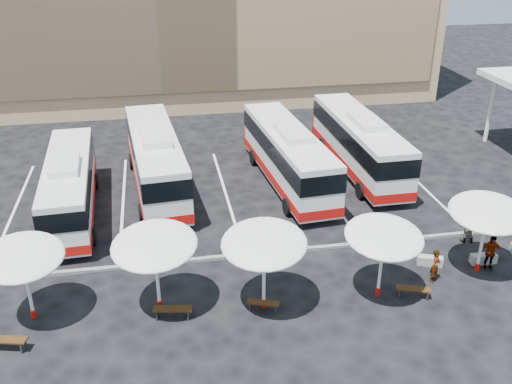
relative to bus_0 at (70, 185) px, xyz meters
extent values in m
plane|color=black|center=(8.64, -6.59, -1.78)|extent=(120.00, 120.00, 0.00)
cylinder|color=white|center=(28.64, 6.41, 0.62)|extent=(0.30, 0.30, 4.80)
cube|color=black|center=(8.64, -6.09, -1.70)|extent=(34.00, 0.25, 0.15)
cube|color=white|center=(-3.36, 1.41, -1.77)|extent=(0.15, 12.00, 0.01)
cube|color=white|center=(2.64, 1.41, -1.77)|extent=(0.15, 12.00, 0.01)
cube|color=white|center=(8.64, 1.41, -1.77)|extent=(0.15, 12.00, 0.01)
cube|color=white|center=(14.64, 1.41, -1.77)|extent=(0.15, 12.00, 0.01)
cube|color=white|center=(20.64, 1.41, -1.77)|extent=(0.15, 12.00, 0.01)
cube|color=white|center=(0.00, -0.01, -0.01)|extent=(2.78, 10.96, 2.72)
cube|color=black|center=(0.00, -0.01, 0.53)|extent=(2.84, 11.01, 1.00)
cube|color=#B7100D|center=(0.00, -0.01, -1.01)|extent=(2.84, 11.01, 0.50)
cube|color=#B7100D|center=(-0.26, 5.41, -0.69)|extent=(2.32, 0.29, 1.27)
cube|color=white|center=(0.04, -0.92, 1.52)|extent=(1.58, 2.78, 0.36)
cylinder|color=black|center=(-1.28, 3.10, -1.33)|extent=(0.36, 0.92, 0.91)
cylinder|color=black|center=(0.98, 3.21, -1.33)|extent=(0.36, 0.92, 0.91)
cylinder|color=black|center=(-0.95, -3.68, -1.33)|extent=(0.36, 0.92, 0.91)
cylinder|color=black|center=(1.31, -3.57, -1.33)|extent=(0.36, 0.92, 0.91)
cube|color=white|center=(4.68, 2.50, 0.17)|extent=(3.50, 12.17, 3.00)
cube|color=black|center=(4.68, 2.50, 0.77)|extent=(3.56, 12.23, 1.10)
cube|color=#B7100D|center=(4.68, 2.50, -0.93)|extent=(3.56, 12.23, 0.55)
cube|color=#B7100D|center=(4.18, 8.48, -0.58)|extent=(2.57, 0.41, 1.40)
cube|color=white|center=(4.76, 1.50, 1.87)|extent=(1.85, 3.12, 0.40)
cylinder|color=black|center=(3.14, 5.88, -1.28)|extent=(0.43, 1.03, 1.00)
cylinder|color=black|center=(5.63, 6.09, -1.28)|extent=(0.43, 1.03, 1.00)
cylinder|color=black|center=(3.77, -1.59, -1.28)|extent=(0.43, 1.03, 1.00)
cylinder|color=black|center=(6.26, -1.38, -1.28)|extent=(0.43, 1.03, 1.00)
cube|color=white|center=(12.58, 1.77, 0.14)|extent=(3.41, 12.00, 2.96)
cube|color=black|center=(12.58, 1.77, 0.74)|extent=(3.47, 12.06, 1.09)
cube|color=#B7100D|center=(12.58, 1.77, -0.94)|extent=(3.47, 12.06, 0.54)
cube|color=#B7100D|center=(12.10, 7.67, -0.60)|extent=(2.53, 0.40, 1.38)
cube|color=white|center=(12.66, 0.78, 1.82)|extent=(1.81, 3.08, 0.39)
cylinder|color=black|center=(11.07, 5.11, -1.29)|extent=(0.42, 1.01, 0.99)
cylinder|color=black|center=(13.53, 5.31, -1.29)|extent=(0.42, 1.01, 0.99)
cylinder|color=black|center=(11.66, -2.27, -1.29)|extent=(0.42, 1.01, 0.99)
cylinder|color=black|center=(14.12, -2.07, -1.29)|extent=(0.42, 1.01, 0.99)
cube|color=white|center=(17.51, 2.95, 0.16)|extent=(2.66, 11.96, 2.98)
cube|color=black|center=(17.51, 2.95, 0.76)|extent=(2.72, 12.02, 1.09)
cube|color=#B7100D|center=(17.51, 2.95, -0.93)|extent=(2.72, 12.02, 0.55)
cube|color=#B7100D|center=(17.43, 8.91, -0.59)|extent=(2.55, 0.24, 1.39)
cube|color=white|center=(17.53, 1.95, 1.85)|extent=(1.63, 3.00, 0.40)
cylinder|color=black|center=(16.22, 6.41, -1.28)|extent=(0.36, 1.00, 0.99)
cylinder|color=black|center=(18.71, 6.44, -1.28)|extent=(0.36, 1.00, 0.99)
cylinder|color=black|center=(16.33, -1.05, -1.28)|extent=(0.36, 1.00, 0.99)
cylinder|color=black|center=(18.81, -1.01, -1.28)|extent=(0.36, 1.00, 0.99)
cylinder|color=white|center=(-0.67, -9.19, -0.33)|extent=(0.16, 0.16, 2.90)
cylinder|color=#B7100D|center=(-0.67, -9.19, -1.59)|extent=(0.26, 0.26, 0.39)
ellipsoid|color=white|center=(-0.67, -9.19, 1.17)|extent=(3.99, 4.02, 0.99)
cylinder|color=white|center=(4.45, -9.50, -0.25)|extent=(0.18, 0.18, 3.06)
cylinder|color=#B7100D|center=(4.45, -9.50, -1.58)|extent=(0.28, 0.28, 0.41)
ellipsoid|color=white|center=(4.45, -9.50, 1.33)|extent=(4.30, 4.33, 1.05)
cylinder|color=white|center=(8.77, -10.18, -0.24)|extent=(0.18, 0.18, 3.08)
cylinder|color=#B7100D|center=(8.77, -10.18, -1.57)|extent=(0.29, 0.29, 0.41)
ellipsoid|color=white|center=(8.77, -10.18, 1.35)|extent=(4.44, 4.47, 1.05)
cylinder|color=white|center=(13.82, -10.24, -0.32)|extent=(0.14, 0.14, 2.91)
cylinder|color=#B7100D|center=(13.82, -10.24, -1.59)|extent=(0.22, 0.22, 0.39)
ellipsoid|color=white|center=(13.82, -10.24, 1.18)|extent=(3.36, 3.40, 1.00)
cylinder|color=white|center=(19.06, -9.28, -0.26)|extent=(0.19, 0.19, 3.04)
cylinder|color=#B7100D|center=(19.06, -9.28, -1.58)|extent=(0.29, 0.29, 0.41)
ellipsoid|color=white|center=(19.06, -9.28, 1.31)|extent=(4.53, 4.55, 1.04)
cube|color=#301C0A|center=(-1.36, -11.00, -1.31)|extent=(1.70, 0.82, 0.07)
cube|color=black|center=(-0.72, -11.16, -1.56)|extent=(0.16, 0.42, 0.44)
cube|color=#301C0A|center=(4.96, -10.22, -1.32)|extent=(1.64, 0.69, 0.06)
cube|color=black|center=(4.33, -10.11, -1.57)|extent=(0.13, 0.41, 0.42)
cube|color=black|center=(5.59, -10.33, -1.57)|extent=(0.13, 0.41, 0.42)
cube|color=#301C0A|center=(8.70, -10.39, -1.40)|extent=(1.38, 0.81, 0.05)
cube|color=black|center=(8.20, -10.20, -1.60)|extent=(0.17, 0.34, 0.36)
cube|color=black|center=(9.20, -10.58, -1.60)|extent=(0.17, 0.34, 0.36)
cube|color=#301C0A|center=(15.26, -10.64, -1.36)|extent=(1.52, 0.87, 0.06)
cube|color=black|center=(14.71, -10.44, -1.58)|extent=(0.18, 0.37, 0.39)
cube|color=black|center=(15.82, -10.84, -1.58)|extent=(0.18, 0.37, 0.39)
cube|color=gray|center=(17.13, -8.40, -1.56)|extent=(1.24, 0.80, 0.44)
cube|color=gray|center=(19.70, -8.71, -1.55)|extent=(1.25, 0.47, 0.46)
imported|color=black|center=(16.72, -9.66, -0.99)|extent=(0.68, 0.68, 1.58)
imported|color=black|center=(19.88, -6.70, -0.93)|extent=(0.96, 0.82, 1.70)
imported|color=black|center=(19.66, -9.19, -0.89)|extent=(1.10, 0.60, 1.77)
camera|label=1|loc=(4.93, -29.39, 13.07)|focal=40.00mm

